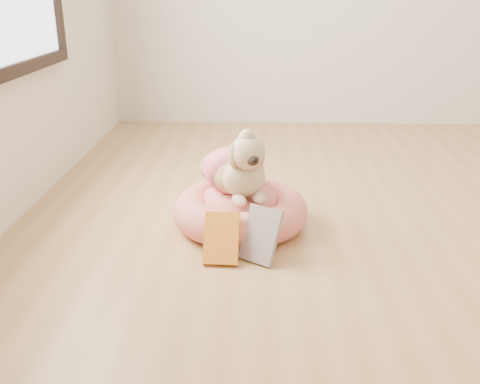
{
  "coord_description": "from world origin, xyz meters",
  "views": [
    {
      "loc": [
        -0.87,
        -1.97,
        1.02
      ],
      "look_at": [
        -0.95,
        0.2,
        0.18
      ],
      "focal_mm": 40.0,
      "sensor_mm": 36.0,
      "label": 1
    }
  ],
  "objects_px": {
    "dog": "(237,158)",
    "book_white": "(261,235)",
    "pet_bed": "(240,210)",
    "book_yellow": "(221,238)"
  },
  "relations": [
    {
      "from": "pet_bed",
      "to": "dog",
      "type": "xyz_separation_m",
      "value": [
        -0.02,
        0.02,
        0.24
      ]
    },
    {
      "from": "dog",
      "to": "book_white",
      "type": "relative_size",
      "value": 2.0
    },
    {
      "from": "pet_bed",
      "to": "book_white",
      "type": "height_order",
      "value": "book_white"
    },
    {
      "from": "pet_bed",
      "to": "book_yellow",
      "type": "xyz_separation_m",
      "value": [
        -0.06,
        -0.32,
        0.02
      ]
    },
    {
      "from": "pet_bed",
      "to": "dog",
      "type": "distance_m",
      "value": 0.25
    },
    {
      "from": "dog",
      "to": "book_white",
      "type": "xyz_separation_m",
      "value": [
        0.11,
        -0.33,
        -0.21
      ]
    },
    {
      "from": "dog",
      "to": "pet_bed",
      "type": "bearing_deg",
      "value": -64.99
    },
    {
      "from": "dog",
      "to": "book_yellow",
      "type": "xyz_separation_m",
      "value": [
        -0.05,
        -0.34,
        -0.23
      ]
    },
    {
      "from": "book_yellow",
      "to": "book_white",
      "type": "height_order",
      "value": "book_white"
    },
    {
      "from": "dog",
      "to": "book_yellow",
      "type": "relative_size",
      "value": 2.13
    }
  ]
}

